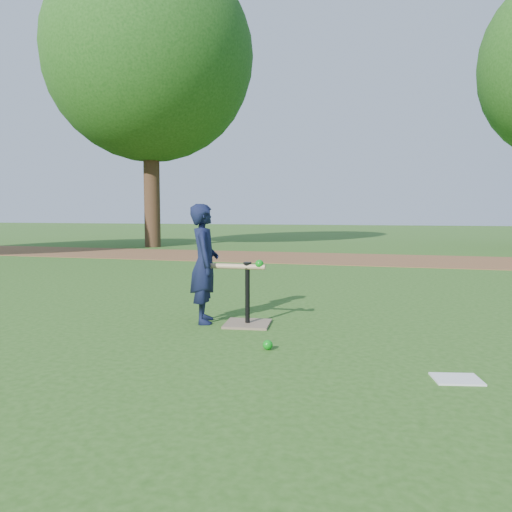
# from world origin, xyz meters

# --- Properties ---
(ground) EXTENTS (80.00, 80.00, 0.00)m
(ground) POSITION_xyz_m (0.00, 0.00, 0.00)
(ground) COLOR #285116
(ground) RESTS_ON ground
(dirt_strip) EXTENTS (24.00, 3.00, 0.01)m
(dirt_strip) POSITION_xyz_m (0.00, 7.50, 0.01)
(dirt_strip) COLOR brown
(dirt_strip) RESTS_ON ground
(child) EXTENTS (0.42, 0.50, 1.18)m
(child) POSITION_xyz_m (-0.32, 0.26, 0.59)
(child) COLOR black
(child) RESTS_ON ground
(wiffle_ball_ground) EXTENTS (0.08, 0.08, 0.08)m
(wiffle_ball_ground) POSITION_xyz_m (0.54, -0.54, 0.04)
(wiffle_ball_ground) COLOR #0C8A14
(wiffle_ball_ground) RESTS_ON ground
(clipboard) EXTENTS (0.34, 0.29, 0.01)m
(clipboard) POSITION_xyz_m (1.92, -0.89, 0.01)
(clipboard) COLOR silver
(clipboard) RESTS_ON ground
(batting_tee) EXTENTS (0.48, 0.48, 0.61)m
(batting_tee) POSITION_xyz_m (0.13, 0.27, 0.11)
(batting_tee) COLOR #816952
(batting_tee) RESTS_ON ground
(swing_action) EXTENTS (0.63, 0.12, 0.10)m
(swing_action) POSITION_xyz_m (0.03, 0.24, 0.58)
(swing_action) COLOR tan
(swing_action) RESTS_ON ground
(tree_left) EXTENTS (6.40, 6.40, 9.08)m
(tree_left) POSITION_xyz_m (-6.00, 10.00, 5.87)
(tree_left) COLOR #382316
(tree_left) RESTS_ON ground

